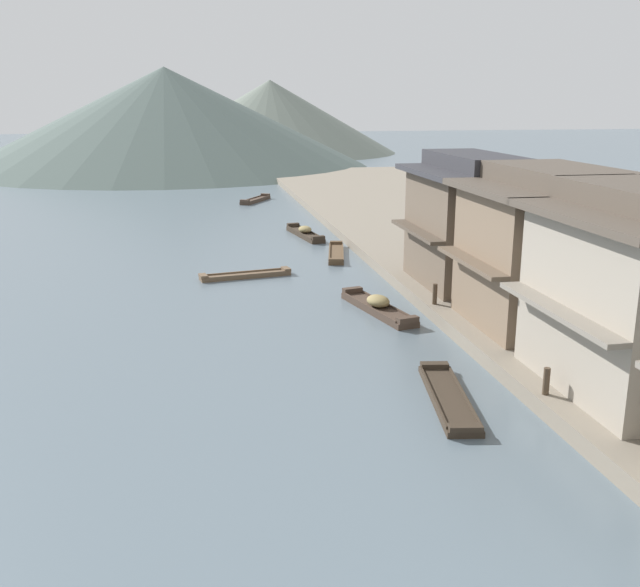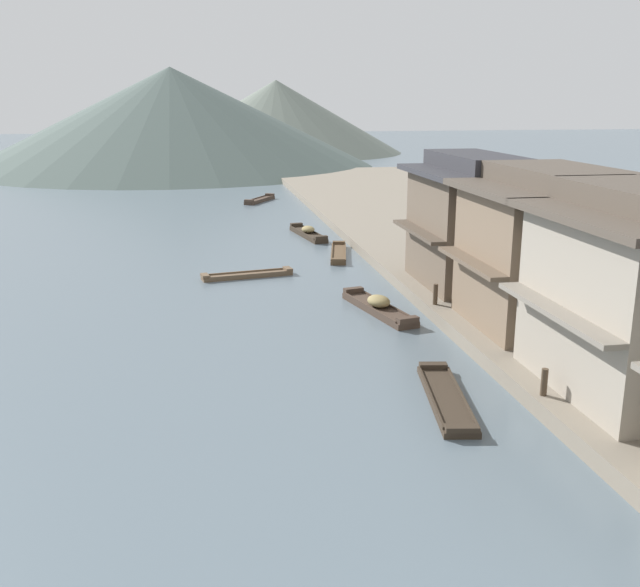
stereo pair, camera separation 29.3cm
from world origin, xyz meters
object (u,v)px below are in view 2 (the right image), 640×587
(mooring_post_dock_far, at_px, (435,294))
(boat_midriver_drifting, at_px, (339,253))
(boat_moored_third, at_px, (247,275))
(boat_moored_second, at_px, (308,233))
(boat_midriver_upstream, at_px, (260,200))
(boat_moored_nearest, at_px, (379,307))
(house_waterfront_narrow, at_px, (472,221))
(house_waterfront_tall, at_px, (552,249))
(mooring_post_dock_mid, at_px, (544,382))
(boat_moored_far, at_px, (446,398))

(mooring_post_dock_far, bearing_deg, boat_midriver_drifting, 97.02)
(boat_midriver_drifting, bearing_deg, boat_moored_third, -142.03)
(boat_moored_second, distance_m, boat_moored_third, 12.08)
(boat_midriver_upstream, relative_size, mooring_post_dock_far, 5.19)
(boat_moored_nearest, height_order, house_waterfront_narrow, house_waterfront_narrow)
(boat_midriver_upstream, height_order, house_waterfront_narrow, house_waterfront_narrow)
(boat_midriver_upstream, bearing_deg, house_waterfront_tall, -79.56)
(boat_moored_second, xyz_separation_m, boat_moored_third, (-5.00, -11.00, -0.12))
(boat_moored_nearest, bearing_deg, boat_midriver_drifting, 87.11)
(house_waterfront_tall, height_order, house_waterfront_narrow, same)
(boat_midriver_drifting, xyz_separation_m, mooring_post_dock_mid, (1.62, -23.21, 0.85))
(boat_midriver_drifting, height_order, house_waterfront_tall, house_waterfront_tall)
(boat_moored_nearest, xyz_separation_m, boat_moored_second, (-0.23, 18.51, -0.01))
(boat_moored_second, xyz_separation_m, house_waterfront_tall, (5.87, -22.97, 3.32))
(boat_moored_far, relative_size, mooring_post_dock_far, 5.95)
(boat_moored_nearest, height_order, boat_midriver_upstream, boat_moored_nearest)
(boat_moored_third, xyz_separation_m, house_waterfront_narrow, (10.26, -5.30, 3.44))
(boat_moored_nearest, relative_size, boat_midriver_upstream, 1.19)
(boat_moored_third, distance_m, boat_midriver_drifting, 7.41)
(boat_midriver_upstream, height_order, mooring_post_dock_mid, mooring_post_dock_mid)
(boat_moored_second, height_order, house_waterfront_narrow, house_waterfront_narrow)
(boat_moored_far, bearing_deg, boat_moored_nearest, 87.91)
(boat_midriver_upstream, bearing_deg, boat_midriver_drifting, -84.13)
(boat_moored_far, distance_m, boat_midriver_upstream, 46.32)
(boat_moored_far, bearing_deg, house_waterfront_tall, 42.14)
(boat_midriver_upstream, xyz_separation_m, house_waterfront_narrow, (6.92, -34.18, 3.40))
(boat_moored_nearest, distance_m, boat_moored_far, 9.90)
(boat_moored_second, height_order, boat_moored_third, boat_moored_second)
(boat_moored_nearest, xyz_separation_m, mooring_post_dock_mid, (2.23, -11.13, 0.72))
(boat_midriver_drifting, bearing_deg, mooring_post_dock_far, -82.98)
(boat_moored_far, distance_m, mooring_post_dock_mid, 3.00)
(boat_moored_far, relative_size, house_waterfront_narrow, 0.77)
(boat_moored_second, bearing_deg, boat_midriver_upstream, 95.30)
(mooring_post_dock_mid, bearing_deg, boat_moored_nearest, 101.32)
(boat_moored_second, bearing_deg, house_waterfront_tall, -75.66)
(boat_moored_second, bearing_deg, boat_moored_nearest, -89.28)
(boat_moored_nearest, distance_m, boat_midriver_upstream, 36.45)
(boat_moored_far, distance_m, house_waterfront_tall, 8.79)
(boat_moored_third, relative_size, mooring_post_dock_mid, 5.86)
(boat_moored_nearest, xyz_separation_m, house_waterfront_narrow, (5.03, 2.22, 3.31))
(boat_midriver_drifting, height_order, boat_midriver_upstream, boat_midriver_upstream)
(house_waterfront_narrow, height_order, mooring_post_dock_mid, house_waterfront_narrow)
(boat_moored_second, bearing_deg, mooring_post_dock_mid, -85.25)
(boat_moored_far, distance_m, house_waterfront_narrow, 13.69)
(mooring_post_dock_mid, bearing_deg, boat_moored_far, 154.32)
(boat_moored_third, relative_size, house_waterfront_narrow, 0.71)
(house_waterfront_tall, height_order, mooring_post_dock_mid, house_waterfront_tall)
(boat_midriver_drifting, xyz_separation_m, house_waterfront_tall, (5.03, -16.54, 3.44))
(boat_midriver_drifting, bearing_deg, boat_midriver_upstream, 95.87)
(boat_moored_third, height_order, boat_midriver_upstream, boat_midriver_upstream)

